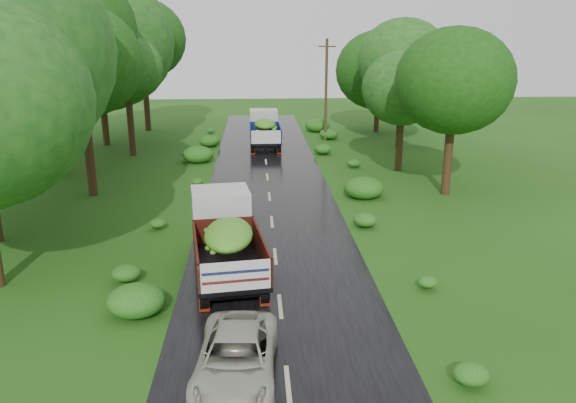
{
  "coord_description": "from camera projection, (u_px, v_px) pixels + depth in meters",
  "views": [
    {
      "loc": [
        -0.68,
        -11.49,
        8.08
      ],
      "look_at": [
        0.57,
        9.5,
        1.7
      ],
      "focal_mm": 35.0,
      "sensor_mm": 36.0,
      "label": 1
    }
  ],
  "objects": [
    {
      "name": "ground",
      "position": [
        288.0,
        386.0,
        13.36
      ],
      "size": [
        120.0,
        120.0,
        0.0
      ],
      "primitive_type": "plane",
      "color": "#1F490F",
      "rests_on": "ground"
    },
    {
      "name": "road",
      "position": [
        279.0,
        292.0,
        18.13
      ],
      "size": [
        6.5,
        80.0,
        0.02
      ],
      "primitive_type": "cube",
      "color": "black",
      "rests_on": "ground"
    },
    {
      "name": "road_lines",
      "position": [
        277.0,
        279.0,
        19.08
      ],
      "size": [
        0.12,
        69.6,
        0.0
      ],
      "color": "#BFB78C",
      "rests_on": "road"
    },
    {
      "name": "truck_near",
      "position": [
        225.0,
        235.0,
        19.16
      ],
      "size": [
        2.92,
        6.26,
        2.53
      ],
      "rotation": [
        0.0,
        0.0,
        0.14
      ],
      "color": "black",
      "rests_on": "ground"
    },
    {
      "name": "truck_far",
      "position": [
        265.0,
        128.0,
        40.54
      ],
      "size": [
        2.18,
        5.95,
        2.49
      ],
      "rotation": [
        0.0,
        0.0,
        0.01
      ],
      "color": "black",
      "rests_on": "ground"
    },
    {
      "name": "car",
      "position": [
        236.0,
        358.0,
        13.42
      ],
      "size": [
        2.18,
        4.24,
        1.15
      ],
      "primitive_type": "imported",
      "rotation": [
        0.0,
        0.0,
        -0.07
      ],
      "color": "#B8B7A3",
      "rests_on": "road"
    },
    {
      "name": "utility_pole",
      "position": [
        326.0,
        89.0,
        42.3
      ],
      "size": [
        1.25,
        0.64,
        7.61
      ],
      "rotation": [
        0.0,
        0.0,
        -0.43
      ],
      "color": "#382616",
      "rests_on": "ground"
    },
    {
      "name": "trees_left",
      "position": [
        70.0,
        50.0,
        30.67
      ],
      "size": [
        6.96,
        34.56,
        10.0
      ],
      "color": "black",
      "rests_on": "ground"
    },
    {
      "name": "trees_right",
      "position": [
        403.0,
        73.0,
        37.27
      ],
      "size": [
        5.04,
        22.53,
        7.78
      ],
      "color": "black",
      "rests_on": "ground"
    },
    {
      "name": "shrubs",
      "position": [
        270.0,
        201.0,
        26.63
      ],
      "size": [
        11.9,
        44.0,
        0.7
      ],
      "color": "#145714",
      "rests_on": "ground"
    }
  ]
}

